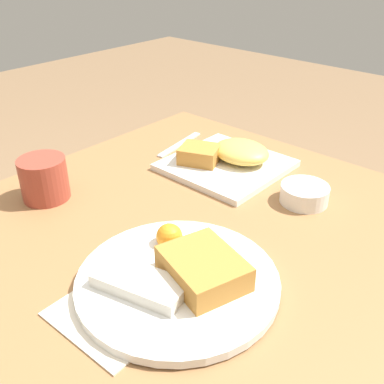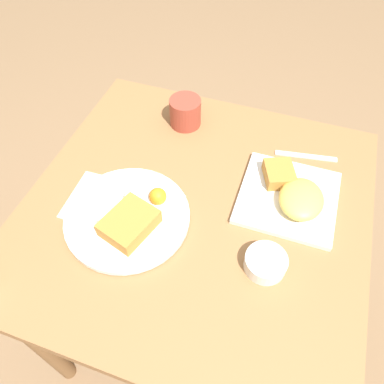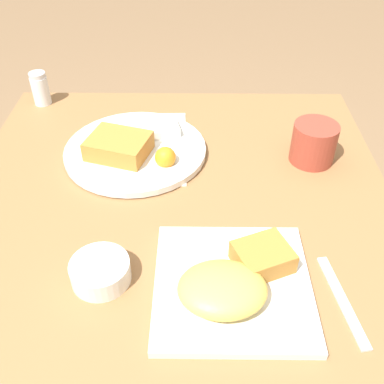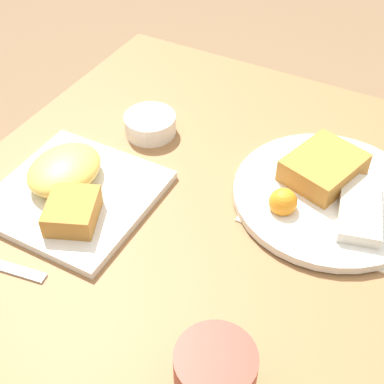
# 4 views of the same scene
# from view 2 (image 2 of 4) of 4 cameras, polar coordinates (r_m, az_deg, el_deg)

# --- Properties ---
(ground_plane) EXTENTS (8.00, 8.00, 0.00)m
(ground_plane) POSITION_cam_2_polar(r_m,az_deg,el_deg) (1.61, 0.35, -17.87)
(ground_plane) COLOR #846647
(dining_table) EXTENTS (0.85, 0.85, 0.74)m
(dining_table) POSITION_cam_2_polar(r_m,az_deg,el_deg) (1.03, 0.53, -5.32)
(dining_table) COLOR olive
(dining_table) RESTS_ON ground_plane
(menu_card) EXTENTS (0.17, 0.29, 0.00)m
(menu_card) POSITION_cam_2_polar(r_m,az_deg,el_deg) (0.96, -10.51, -2.17)
(menu_card) COLOR beige
(menu_card) RESTS_ON dining_table
(plate_square_near) EXTENTS (0.24, 0.24, 0.06)m
(plate_square_near) POSITION_cam_2_polar(r_m,az_deg,el_deg) (0.97, 14.94, -0.41)
(plate_square_near) COLOR white
(plate_square_near) RESTS_ON dining_table
(plate_oval_far) EXTENTS (0.31, 0.31, 0.05)m
(plate_oval_far) POSITION_cam_2_polar(r_m,az_deg,el_deg) (0.92, -9.76, -3.62)
(plate_oval_far) COLOR white
(plate_oval_far) RESTS_ON menu_card
(sauce_ramekin) EXTENTS (0.09, 0.09, 0.04)m
(sauce_ramekin) POSITION_cam_2_polar(r_m,az_deg,el_deg) (0.86, 11.15, -10.49)
(sauce_ramekin) COLOR white
(sauce_ramekin) RESTS_ON dining_table
(butter_knife) EXTENTS (0.04, 0.17, 0.00)m
(butter_knife) POSITION_cam_2_polar(r_m,az_deg,el_deg) (1.10, 16.97, 5.24)
(butter_knife) COLOR silver
(butter_knife) RESTS_ON dining_table
(coffee_mug) EXTENTS (0.09, 0.09, 0.09)m
(coffee_mug) POSITION_cam_2_polar(r_m,az_deg,el_deg) (1.13, -1.03, 12.07)
(coffee_mug) COLOR #9E3D2D
(coffee_mug) RESTS_ON dining_table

